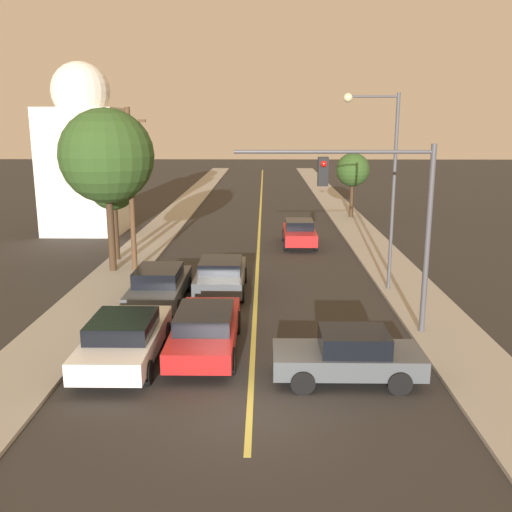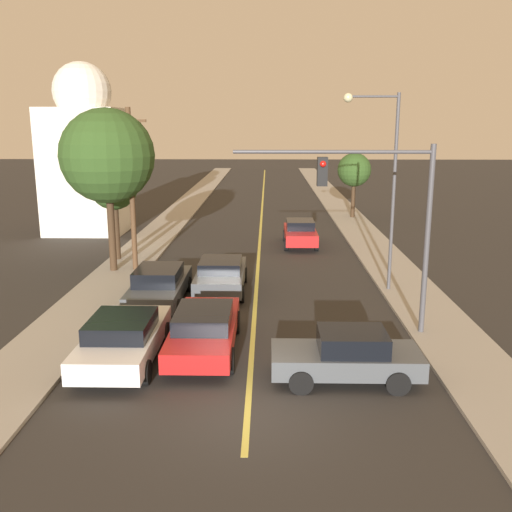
% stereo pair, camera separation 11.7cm
% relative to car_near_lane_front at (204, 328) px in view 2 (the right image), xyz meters
% --- Properties ---
extents(ground_plane, '(200.00, 200.00, 0.00)m').
position_rel_car_near_lane_front_xyz_m(ground_plane, '(1.45, -3.72, -0.76)').
color(ground_plane, '#2D2B28').
extents(road_surface, '(10.38, 80.00, 0.01)m').
position_rel_car_near_lane_front_xyz_m(road_surface, '(1.45, 32.28, -0.75)').
color(road_surface, '#2D2B28').
rests_on(road_surface, ground).
extents(sidewalk_left, '(2.50, 80.00, 0.12)m').
position_rel_car_near_lane_front_xyz_m(sidewalk_left, '(-4.99, 32.28, -0.70)').
color(sidewalk_left, '#9E998E').
rests_on(sidewalk_left, ground).
extents(sidewalk_right, '(2.50, 80.00, 0.12)m').
position_rel_car_near_lane_front_xyz_m(sidewalk_right, '(7.89, 32.28, -0.70)').
color(sidewalk_right, '#9E998E').
rests_on(sidewalk_right, ground).
extents(car_near_lane_front, '(2.00, 5.15, 1.40)m').
position_rel_car_near_lane_front_xyz_m(car_near_lane_front, '(0.00, 0.00, 0.00)').
color(car_near_lane_front, red).
rests_on(car_near_lane_front, ground).
extents(car_near_lane_second, '(2.03, 4.60, 1.43)m').
position_rel_car_near_lane_front_xyz_m(car_near_lane_second, '(0.00, 6.37, -0.00)').
color(car_near_lane_second, '#474C51').
rests_on(car_near_lane_second, ground).
extents(car_outer_lane_front, '(2.11, 4.80, 1.44)m').
position_rel_car_near_lane_front_xyz_m(car_outer_lane_front, '(-2.28, -0.83, -0.00)').
color(car_outer_lane_front, white).
rests_on(car_outer_lane_front, ground).
extents(car_outer_lane_second, '(2.01, 4.96, 1.46)m').
position_rel_car_near_lane_front_xyz_m(car_outer_lane_second, '(-2.28, 4.84, -0.01)').
color(car_outer_lane_second, '#474C51').
rests_on(car_outer_lane_second, ground).
extents(car_far_oncoming, '(1.89, 4.32, 1.47)m').
position_rel_car_near_lane_front_xyz_m(car_far_oncoming, '(3.79, 15.68, 0.01)').
color(car_far_oncoming, red).
rests_on(car_far_oncoming, ground).
extents(car_crossing_right, '(4.04, 1.84, 1.43)m').
position_rel_car_near_lane_front_xyz_m(car_crossing_right, '(4.10, -1.96, -0.03)').
color(car_crossing_right, '#474C51').
rests_on(car_crossing_right, ground).
extents(traffic_signal_mast, '(6.30, 0.42, 6.14)m').
position_rel_car_near_lane_front_xyz_m(traffic_signal_mast, '(5.50, 1.59, 3.62)').
color(traffic_signal_mast, '#47474C').
rests_on(traffic_signal_mast, ground).
extents(streetlamp_right, '(2.21, 0.36, 7.92)m').
position_rel_car_near_lane_front_xyz_m(streetlamp_right, '(6.50, 6.61, 4.41)').
color(streetlamp_right, '#47474C').
rests_on(streetlamp_right, ground).
extents(utility_pole_left, '(1.60, 0.24, 7.46)m').
position_rel_car_near_lane_front_xyz_m(utility_pole_left, '(-4.34, 9.63, 3.25)').
color(utility_pole_left, '#513823').
rests_on(utility_pole_left, ground).
extents(tree_left_near, '(2.42, 2.42, 4.94)m').
position_rel_car_near_lane_front_xyz_m(tree_left_near, '(-5.75, 11.77, 3.05)').
color(tree_left_near, '#3D2B1C').
rests_on(tree_left_near, ground).
extents(tree_left_far, '(4.27, 4.27, 7.45)m').
position_rel_car_near_lane_front_xyz_m(tree_left_far, '(-5.34, 9.48, 4.66)').
color(tree_left_far, '#3D2B1C').
rests_on(tree_left_far, ground).
extents(tree_right_near, '(2.43, 2.43, 4.68)m').
position_rel_car_near_lane_front_xyz_m(tree_right_near, '(8.19, 25.36, 2.80)').
color(tree_right_near, '#3D2B1C').
rests_on(tree_right_near, ground).
extents(domed_building_left, '(4.79, 4.79, 10.59)m').
position_rel_car_near_lane_front_xyz_m(domed_building_left, '(-9.63, 20.01, 4.15)').
color(domed_building_left, silver).
rests_on(domed_building_left, ground).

